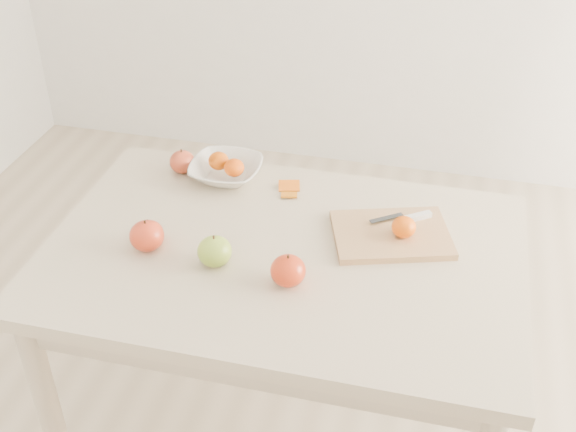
# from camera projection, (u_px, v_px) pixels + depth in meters

# --- Properties ---
(table) EXTENTS (1.20, 0.80, 0.75)m
(table) POSITION_uv_depth(u_px,v_px,m) (283.00, 280.00, 1.87)
(table) COLOR beige
(table) RESTS_ON ground
(cutting_board) EXTENTS (0.35, 0.30, 0.02)m
(cutting_board) POSITION_uv_depth(u_px,v_px,m) (391.00, 235.00, 1.86)
(cutting_board) COLOR tan
(cutting_board) RESTS_ON table
(board_tangerine) EXTENTS (0.06, 0.06, 0.05)m
(board_tangerine) POSITION_uv_depth(u_px,v_px,m) (404.00, 227.00, 1.82)
(board_tangerine) COLOR #D15F07
(board_tangerine) RESTS_ON cutting_board
(fruit_bowl) EXTENTS (0.20, 0.20, 0.05)m
(fruit_bowl) POSITION_uv_depth(u_px,v_px,m) (226.00, 170.00, 2.09)
(fruit_bowl) COLOR white
(fruit_bowl) RESTS_ON table
(bowl_tangerine_near) EXTENTS (0.06, 0.06, 0.05)m
(bowl_tangerine_near) POSITION_uv_depth(u_px,v_px,m) (218.00, 161.00, 2.09)
(bowl_tangerine_near) COLOR #D96707
(bowl_tangerine_near) RESTS_ON fruit_bowl
(bowl_tangerine_far) EXTENTS (0.06, 0.06, 0.05)m
(bowl_tangerine_far) POSITION_uv_depth(u_px,v_px,m) (234.00, 168.00, 2.06)
(bowl_tangerine_far) COLOR #D24907
(bowl_tangerine_far) RESTS_ON fruit_bowl
(orange_peel_a) EXTENTS (0.07, 0.06, 0.01)m
(orange_peel_a) POSITION_uv_depth(u_px,v_px,m) (289.00, 187.00, 2.06)
(orange_peel_a) COLOR #D75E0F
(orange_peel_a) RESTS_ON table
(orange_peel_b) EXTENTS (0.05, 0.04, 0.01)m
(orange_peel_b) POSITION_uv_depth(u_px,v_px,m) (289.00, 196.00, 2.02)
(orange_peel_b) COLOR #C6670E
(orange_peel_b) RESTS_ON table
(paring_knife) EXTENTS (0.16, 0.09, 0.01)m
(paring_knife) POSITION_uv_depth(u_px,v_px,m) (413.00, 217.00, 1.89)
(paring_knife) COLOR silver
(paring_knife) RESTS_ON cutting_board
(apple_green) EXTENTS (0.09, 0.09, 0.08)m
(apple_green) POSITION_uv_depth(u_px,v_px,m) (215.00, 251.00, 1.75)
(apple_green) COLOR olive
(apple_green) RESTS_ON table
(apple_red_d) EXTENTS (0.09, 0.09, 0.08)m
(apple_red_d) POSITION_uv_depth(u_px,v_px,m) (147.00, 236.00, 1.80)
(apple_red_d) COLOR #A3190E
(apple_red_d) RESTS_ON table
(apple_red_a) EXTENTS (0.08, 0.08, 0.07)m
(apple_red_a) POSITION_uv_depth(u_px,v_px,m) (182.00, 162.00, 2.11)
(apple_red_a) COLOR #A41B21
(apple_red_a) RESTS_ON table
(apple_red_b) EXTENTS (0.07, 0.07, 0.07)m
(apple_red_b) POSITION_uv_depth(u_px,v_px,m) (149.00, 233.00, 1.82)
(apple_red_b) COLOR maroon
(apple_red_b) RESTS_ON table
(apple_red_e) EXTENTS (0.08, 0.08, 0.08)m
(apple_red_e) POSITION_uv_depth(u_px,v_px,m) (288.00, 271.00, 1.69)
(apple_red_e) COLOR #9F1406
(apple_red_e) RESTS_ON table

